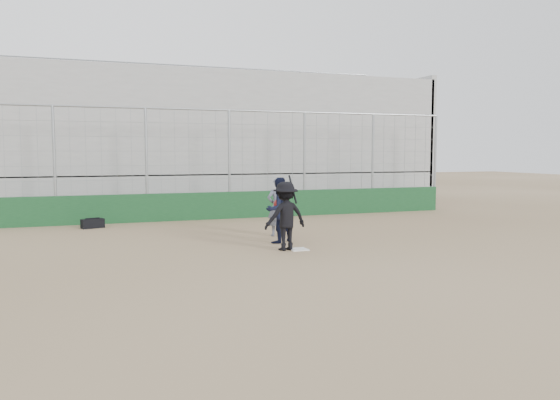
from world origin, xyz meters
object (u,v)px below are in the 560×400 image
object	(u,v)px
umpire	(278,210)
equipment_bag	(93,223)
catcher_crouched	(279,221)
batter_at_plate	(285,216)

from	to	relation	value
umpire	equipment_bag	distance (m)	6.29
umpire	equipment_bag	xyz separation A→B (m)	(-5.12, 3.59, -0.63)
catcher_crouched	umpire	world-z (taller)	umpire
batter_at_plate	equipment_bag	world-z (taller)	batter_at_plate
batter_at_plate	catcher_crouched	distance (m)	1.15
catcher_crouched	equipment_bag	distance (m)	6.74
batter_at_plate	catcher_crouched	bearing A→B (deg)	79.35
umpire	catcher_crouched	bearing A→B (deg)	74.51
batter_at_plate	umpire	world-z (taller)	batter_at_plate
batter_at_plate	catcher_crouched	xyz separation A→B (m)	(0.21, 1.10, -0.27)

